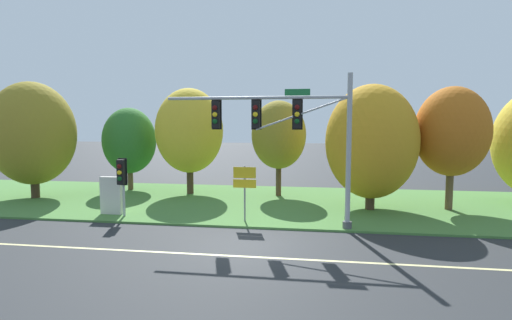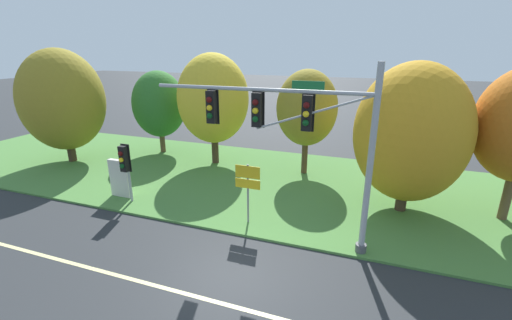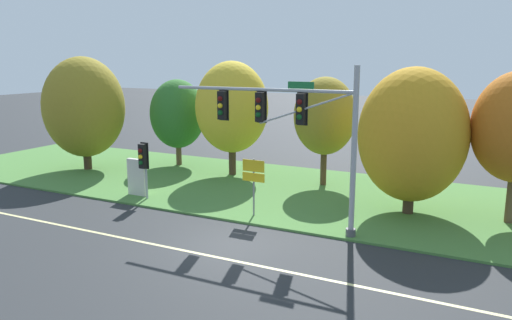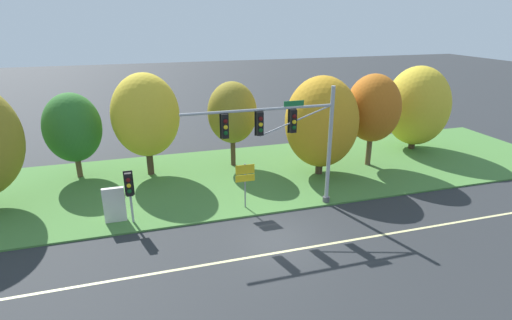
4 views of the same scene
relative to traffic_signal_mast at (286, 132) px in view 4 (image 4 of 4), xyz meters
The scene contains 13 objects.
ground_plane 5.54m from the traffic_signal_mast, 116.69° to the right, with size 160.00×160.00×0.00m, color #282B2D.
lane_stripe 6.24m from the traffic_signal_mast, 109.54° to the right, with size 36.00×0.16×0.01m, color beige.
grass_verge 7.12m from the traffic_signal_mast, 105.09° to the left, with size 48.00×11.50×0.10m, color #477A38.
traffic_signal_mast is the anchor object (origin of this frame).
pedestrian_signal_near_kerb 8.53m from the traffic_signal_mast, behind, with size 0.46×0.55×2.89m.
route_sign_post 3.41m from the traffic_signal_mast, 162.74° to the left, with size 1.09×0.08×2.60m.
tree_left_of_mast 14.22m from the traffic_signal_mast, 144.55° to the left, with size 3.60×3.60×5.65m.
tree_behind_signpost 10.12m from the traffic_signal_mast, 133.45° to the left, with size 4.37×4.37×6.84m.
tree_mid_verge 7.56m from the traffic_signal_mast, 98.86° to the left, with size 3.43×3.43×6.01m.
tree_tall_centre 5.89m from the traffic_signal_mast, 45.74° to the left, with size 4.82×4.82×6.64m.
tree_right_far 9.51m from the traffic_signal_mast, 30.06° to the left, with size 3.77×3.77×6.52m.
tree_furthest_back 15.41m from the traffic_signal_mast, 27.30° to the left, with size 4.96×4.96×6.60m.
info_kiosk 9.73m from the traffic_signal_mast, behind, with size 1.10×0.24×1.90m.
Camera 4 is at (-5.86, -16.08, 10.32)m, focal length 28.00 mm.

